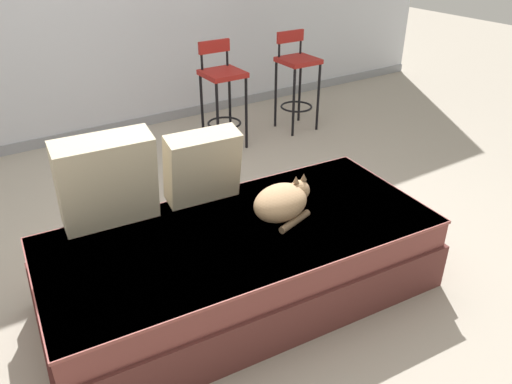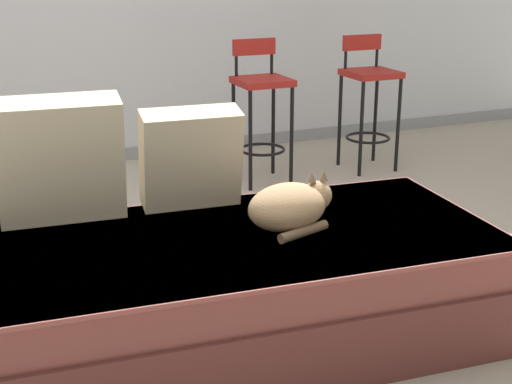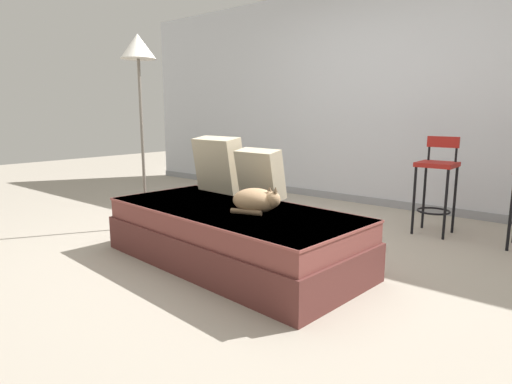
{
  "view_description": "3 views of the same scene",
  "coord_description": "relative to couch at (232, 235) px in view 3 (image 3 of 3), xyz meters",
  "views": [
    {
      "loc": [
        -1.06,
        -2.18,
        1.79
      ],
      "look_at": [
        0.15,
        -0.3,
        0.54
      ],
      "focal_mm": 35.0,
      "sensor_mm": 36.0,
      "label": 1
    },
    {
      "loc": [
        -0.84,
        -2.63,
        1.39
      ],
      "look_at": [
        0.15,
        -0.3,
        0.54
      ],
      "focal_mm": 50.0,
      "sensor_mm": 36.0,
      "label": 2
    },
    {
      "loc": [
        2.08,
        -2.63,
        1.09
      ],
      "look_at": [
        0.15,
        -0.3,
        0.54
      ],
      "focal_mm": 30.0,
      "sensor_mm": 36.0,
      "label": 3
    }
  ],
  "objects": [
    {
      "name": "ground_plane",
      "position": [
        0.0,
        0.4,
        -0.21
      ],
      "size": [
        16.0,
        16.0,
        0.0
      ],
      "primitive_type": "plane",
      "color": "#A89E8E",
      "rests_on": "ground"
    },
    {
      "name": "wall_back_panel",
      "position": [
        0.0,
        2.65,
        1.09
      ],
      "size": [
        8.0,
        0.1,
        2.6
      ],
      "primitive_type": "cube",
      "color": "silver",
      "rests_on": "ground"
    },
    {
      "name": "wall_baseboard_trim",
      "position": [
        0.0,
        2.6,
        -0.17
      ],
      "size": [
        8.0,
        0.02,
        0.09
      ],
      "primitive_type": "cube",
      "color": "gray",
      "rests_on": "ground"
    },
    {
      "name": "couch",
      "position": [
        0.0,
        0.0,
        0.0
      ],
      "size": [
        2.05,
        1.06,
        0.42
      ],
      "color": "brown",
      "rests_on": "ground"
    },
    {
      "name": "throw_pillow_corner",
      "position": [
        -0.52,
        0.4,
        0.45
      ],
      "size": [
        0.48,
        0.27,
        0.48
      ],
      "color": "beige",
      "rests_on": "couch"
    },
    {
      "name": "throw_pillow_middle",
      "position": [
        -0.02,
        0.36,
        0.41
      ],
      "size": [
        0.4,
        0.24,
        0.41
      ],
      "color": "beige",
      "rests_on": "couch"
    },
    {
      "name": "cat",
      "position": [
        0.24,
        -0.01,
        0.29
      ],
      "size": [
        0.38,
        0.32,
        0.2
      ],
      "color": "tan",
      "rests_on": "couch"
    },
    {
      "name": "bar_stool_near_window",
      "position": [
        0.9,
        1.78,
        0.31
      ],
      "size": [
        0.32,
        0.32,
        0.89
      ],
      "color": "black",
      "rests_on": "ground"
    },
    {
      "name": "floor_lamp",
      "position": [
        -1.33,
        0.21,
        1.32
      ],
      "size": [
        0.32,
        0.32,
        1.81
      ],
      "color": "slate",
      "rests_on": "ground"
    }
  ]
}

